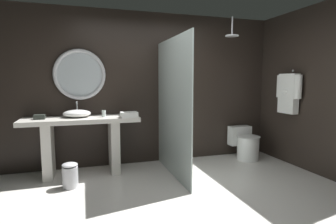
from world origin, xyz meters
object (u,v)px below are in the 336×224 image
at_px(rain_shower_head, 232,34).
at_px(waste_bin, 70,175).
at_px(vessel_sink, 77,113).
at_px(toilet, 245,144).
at_px(hanging_bathrobe, 288,92).
at_px(tumbler_cup, 104,114).
at_px(round_wall_mirror, 80,75).
at_px(tissue_box, 39,117).
at_px(folded_hand_towel, 129,115).

xyz_separation_m(rain_shower_head, waste_bin, (-2.61, -0.34, -2.03)).
relative_size(vessel_sink, toilet, 0.67).
relative_size(vessel_sink, hanging_bathrobe, 0.56).
bearing_deg(vessel_sink, tumbler_cup, -9.23).
relative_size(tumbler_cup, round_wall_mirror, 0.13).
height_order(rain_shower_head, waste_bin, rain_shower_head).
distance_m(round_wall_mirror, hanging_bathrobe, 3.47).
relative_size(tissue_box, round_wall_mirror, 0.19).
height_order(tumbler_cup, hanging_bathrobe, hanging_bathrobe).
bearing_deg(round_wall_mirror, rain_shower_head, -10.87).
height_order(toilet, folded_hand_towel, folded_hand_towel).
relative_size(vessel_sink, waste_bin, 1.18).
distance_m(hanging_bathrobe, folded_hand_towel, 2.70).
distance_m(round_wall_mirror, rain_shower_head, 2.58).
bearing_deg(folded_hand_towel, hanging_bathrobe, -7.18).
relative_size(tissue_box, toilet, 0.25).
height_order(tissue_box, folded_hand_towel, folded_hand_towel).
relative_size(vessel_sink, rain_shower_head, 1.27).
xyz_separation_m(round_wall_mirror, rain_shower_head, (2.45, -0.47, 0.67)).
distance_m(tumbler_cup, folded_hand_towel, 0.40).
xyz_separation_m(round_wall_mirror, hanging_bathrobe, (3.36, -0.81, -0.28)).
bearing_deg(folded_hand_towel, vessel_sink, 162.61).
distance_m(tissue_box, toilet, 3.52).
bearing_deg(tissue_box, round_wall_mirror, 27.19).
relative_size(rain_shower_head, folded_hand_towel, 1.28).
bearing_deg(tumbler_cup, round_wall_mirror, 137.94).
bearing_deg(tumbler_cup, toilet, -0.15).
height_order(tumbler_cup, tissue_box, tumbler_cup).
bearing_deg(tissue_box, tumbler_cup, -0.43).
distance_m(vessel_sink, round_wall_mirror, 0.64).
bearing_deg(tumbler_cup, hanging_bathrobe, -9.56).
height_order(tissue_box, toilet, tissue_box).
bearing_deg(tumbler_cup, vessel_sink, 170.77).
height_order(hanging_bathrobe, folded_hand_towel, hanging_bathrobe).
distance_m(round_wall_mirror, folded_hand_towel, 1.05).
xyz_separation_m(tissue_box, hanging_bathrobe, (3.93, -0.52, 0.34)).
distance_m(tumbler_cup, round_wall_mirror, 0.76).
relative_size(tumbler_cup, waste_bin, 0.29).
height_order(vessel_sink, rain_shower_head, rain_shower_head).
xyz_separation_m(tumbler_cup, tissue_box, (-0.91, 0.01, -0.02)).
height_order(round_wall_mirror, waste_bin, round_wall_mirror).
relative_size(vessel_sink, tumbler_cup, 4.05).
xyz_separation_m(vessel_sink, tumbler_cup, (0.40, -0.06, -0.01)).
relative_size(tissue_box, folded_hand_towel, 0.59).
height_order(vessel_sink, round_wall_mirror, round_wall_mirror).
distance_m(waste_bin, folded_hand_towel, 1.19).
distance_m(vessel_sink, folded_hand_towel, 0.80).
xyz_separation_m(rain_shower_head, toilet, (0.44, 0.16, -1.94)).
bearing_deg(tumbler_cup, tissue_box, 179.57).
relative_size(tumbler_cup, folded_hand_towel, 0.40).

